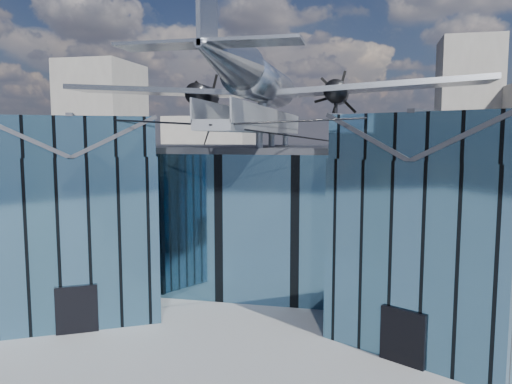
# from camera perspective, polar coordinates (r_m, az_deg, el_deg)

# --- Properties ---
(ground_plane) EXTENTS (120.00, 120.00, 0.00)m
(ground_plane) POSITION_cam_1_polar(r_m,az_deg,el_deg) (30.51, -0.85, -13.98)
(ground_plane) COLOR gray
(museum) EXTENTS (32.88, 24.50, 17.60)m
(museum) POSITION_cam_1_polar(r_m,az_deg,el_deg) (34.67, 1.38, -2.05)
(museum) COLOR teal
(museum) RESTS_ON ground
(bg_towers) EXTENTS (77.00, 24.50, 26.00)m
(bg_towers) POSITION_cam_1_polar(r_m,az_deg,el_deg) (78.49, 8.85, 5.83)
(bg_towers) COLOR gray
(bg_towers) RESTS_ON ground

